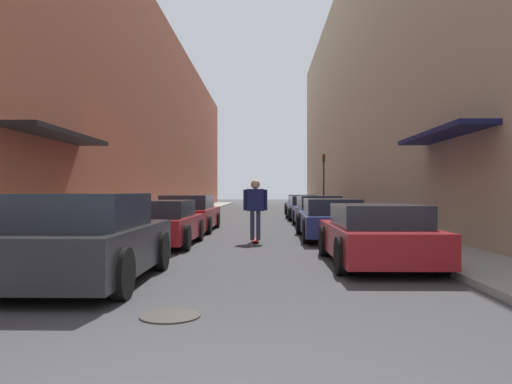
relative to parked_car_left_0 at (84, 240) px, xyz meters
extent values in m
plane|color=#38383A|center=(2.45, 17.72, -0.68)|extent=(123.79, 123.79, 0.00)
cube|color=gray|center=(-1.98, 23.35, -0.62)|extent=(1.80, 56.27, 0.12)
cube|color=gray|center=(6.87, 23.35, -0.62)|extent=(1.80, 56.27, 0.12)
cube|color=brown|center=(-4.88, 23.35, 5.04)|extent=(4.00, 56.27, 11.43)
cube|color=black|center=(-2.48, 5.06, 2.22)|extent=(1.00, 4.80, 0.12)
cube|color=tan|center=(9.77, 23.35, 6.98)|extent=(4.00, 56.27, 15.32)
cube|color=#141947|center=(7.37, 5.06, 2.22)|extent=(1.00, 4.80, 0.12)
cube|color=#232326|center=(0.00, 0.05, -0.14)|extent=(1.95, 4.02, 0.69)
cube|color=#232833|center=(0.00, -0.15, 0.47)|extent=(1.71, 2.09, 0.53)
cylinder|color=black|center=(-0.95, 1.29, -0.33)|extent=(0.18, 0.70, 0.70)
cylinder|color=black|center=(0.95, 1.29, -0.33)|extent=(0.18, 0.70, 0.70)
cylinder|color=black|center=(0.95, -1.20, -0.33)|extent=(0.18, 0.70, 0.70)
cube|color=maroon|center=(0.04, 5.47, -0.21)|extent=(1.91, 4.01, 0.59)
cube|color=#232833|center=(0.04, 5.27, 0.31)|extent=(1.64, 2.10, 0.44)
cylinder|color=black|center=(-0.84, 6.70, -0.36)|extent=(0.18, 0.64, 0.64)
cylinder|color=black|center=(0.93, 6.70, -0.36)|extent=(0.18, 0.64, 0.64)
cylinder|color=black|center=(-0.84, 4.24, -0.36)|extent=(0.18, 0.64, 0.64)
cylinder|color=black|center=(0.93, 4.24, -0.36)|extent=(0.18, 0.64, 0.64)
cube|color=maroon|center=(0.04, 10.42, -0.19)|extent=(1.88, 4.76, 0.65)
cube|color=#232833|center=(0.04, 10.19, 0.38)|extent=(1.64, 2.48, 0.49)
cylinder|color=black|center=(-0.86, 11.89, -0.38)|extent=(0.18, 0.61, 0.61)
cylinder|color=black|center=(0.94, 11.89, -0.38)|extent=(0.18, 0.61, 0.61)
cylinder|color=black|center=(-0.86, 8.96, -0.38)|extent=(0.18, 0.61, 0.61)
cylinder|color=black|center=(0.94, 8.96, -0.38)|extent=(0.18, 0.61, 0.61)
cube|color=maroon|center=(5.02, 2.10, -0.20)|extent=(1.79, 4.07, 0.59)
cube|color=#232833|center=(5.02, 1.90, 0.30)|extent=(1.57, 2.12, 0.42)
cylinder|color=black|center=(4.16, 3.36, -0.35)|extent=(0.18, 0.67, 0.67)
cylinder|color=black|center=(5.89, 3.36, -0.35)|extent=(0.18, 0.67, 0.67)
cylinder|color=black|center=(4.16, 0.84, -0.35)|extent=(0.18, 0.67, 0.67)
cylinder|color=black|center=(5.89, 0.84, -0.35)|extent=(0.18, 0.67, 0.67)
cube|color=navy|center=(4.83, 7.49, -0.20)|extent=(1.85, 4.74, 0.57)
cube|color=#232833|center=(4.83, 7.26, 0.31)|extent=(1.59, 2.48, 0.45)
cylinder|color=black|center=(3.97, 8.95, -0.33)|extent=(0.18, 0.71, 0.71)
cylinder|color=black|center=(5.68, 8.95, -0.33)|extent=(0.18, 0.71, 0.71)
cylinder|color=black|center=(3.97, 6.04, -0.33)|extent=(0.18, 0.71, 0.71)
cylinder|color=black|center=(5.68, 6.04, -0.33)|extent=(0.18, 0.71, 0.71)
cube|color=navy|center=(5.00, 12.69, -0.21)|extent=(1.90, 4.18, 0.61)
cube|color=#232833|center=(5.00, 12.48, 0.34)|extent=(1.63, 2.19, 0.48)
cylinder|color=black|center=(4.12, 13.97, -0.37)|extent=(0.18, 0.62, 0.62)
cylinder|color=black|center=(5.87, 13.97, -0.37)|extent=(0.18, 0.62, 0.62)
cylinder|color=black|center=(4.12, 11.41, -0.37)|extent=(0.18, 0.62, 0.62)
cylinder|color=black|center=(5.87, 11.41, -0.37)|extent=(0.18, 0.62, 0.62)
cube|color=navy|center=(4.89, 17.73, -0.22)|extent=(1.83, 4.30, 0.57)
cube|color=#232833|center=(4.89, 17.52, 0.30)|extent=(1.58, 2.25, 0.46)
cylinder|color=black|center=(4.04, 19.05, -0.36)|extent=(0.18, 0.65, 0.65)
cylinder|color=black|center=(5.75, 19.05, -0.36)|extent=(0.18, 0.65, 0.65)
cylinder|color=black|center=(4.04, 16.41, -0.36)|extent=(0.18, 0.65, 0.65)
cylinder|color=black|center=(5.75, 16.41, -0.36)|extent=(0.18, 0.65, 0.65)
cube|color=navy|center=(5.04, 22.62, -0.19)|extent=(1.88, 4.29, 0.60)
cube|color=#232833|center=(5.04, 22.41, 0.33)|extent=(1.63, 2.24, 0.45)
cylinder|color=black|center=(4.16, 23.94, -0.33)|extent=(0.18, 0.69, 0.69)
cylinder|color=black|center=(5.92, 23.94, -0.33)|extent=(0.18, 0.69, 0.69)
cylinder|color=black|center=(4.16, 21.30, -0.33)|extent=(0.18, 0.69, 0.69)
cylinder|color=black|center=(5.92, 21.30, -0.33)|extent=(0.18, 0.69, 0.69)
cube|color=#B2231E|center=(2.56, 6.30, -0.62)|extent=(0.20, 0.78, 0.02)
cylinder|color=beige|center=(2.49, 6.55, -0.65)|extent=(0.03, 0.06, 0.06)
cylinder|color=beige|center=(2.64, 6.55, -0.65)|extent=(0.03, 0.06, 0.06)
cylinder|color=beige|center=(2.49, 6.05, -0.65)|extent=(0.03, 0.06, 0.06)
cylinder|color=beige|center=(2.64, 6.05, -0.65)|extent=(0.03, 0.06, 0.06)
cylinder|color=#2D3351|center=(2.48, 6.30, -0.20)|extent=(0.12, 0.12, 0.81)
cylinder|color=#2D3351|center=(2.65, 6.30, -0.20)|extent=(0.12, 0.12, 0.81)
cube|color=#191E4C|center=(2.56, 6.30, 0.52)|extent=(0.49, 0.22, 0.62)
sphere|color=tan|center=(2.56, 6.30, 0.96)|extent=(0.26, 0.26, 0.26)
cylinder|color=#191E4C|center=(2.27, 6.30, 0.52)|extent=(0.10, 0.10, 0.59)
cylinder|color=#191E4C|center=(2.85, 6.30, 0.52)|extent=(0.10, 0.10, 0.59)
cylinder|color=#332D28|center=(1.75, -2.04, -0.67)|extent=(0.70, 0.70, 0.02)
cylinder|color=#2D2D2D|center=(6.37, 22.49, 1.22)|extent=(0.10, 0.10, 3.57)
cube|color=#332D0F|center=(6.37, 22.49, 2.78)|extent=(0.16, 0.16, 0.45)
sphere|color=red|center=(6.37, 22.40, 2.89)|extent=(0.11, 0.11, 0.11)
camera|label=1|loc=(2.85, -7.76, 0.77)|focal=35.00mm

